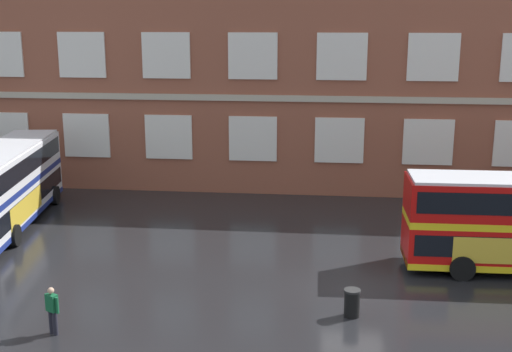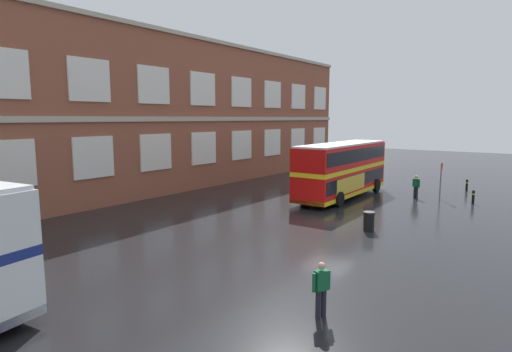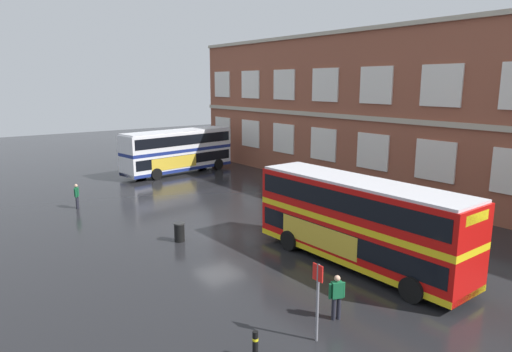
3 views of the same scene
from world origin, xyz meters
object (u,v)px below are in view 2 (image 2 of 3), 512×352
Objects in this scene: double_decker_middle at (342,169)px; safety_bollard_east at (467,185)px; waiting_passenger at (416,186)px; safety_bollard_west at (473,197)px; second_passenger at (321,287)px; bus_stand_flag at (441,177)px; station_litter_bin at (369,221)px.

double_decker_middle is 11.61× the size of safety_bollard_east.
waiting_passenger is 3.85m from safety_bollard_west.
double_decker_middle is at bearing 23.01° from second_passenger.
bus_stand_flag is at bearing 80.25° from safety_bollard_west.
double_decker_middle is 5.58m from waiting_passenger.
safety_bollard_west is (-0.39, -2.26, -1.14)m from bus_stand_flag.
waiting_passenger is 1.79× the size of safety_bollard_east.
bus_stand_flag is 5.24m from safety_bollard_east.
double_decker_middle is at bearing 33.30° from station_litter_bin.
waiting_passenger is at bearing 3.31° from station_litter_bin.
bus_stand_flag is 11.54m from station_litter_bin.
station_litter_bin is at bearing 13.72° from second_passenger.
waiting_passenger is (2.99, -4.55, -1.22)m from double_decker_middle.
safety_bollard_west and safety_bollard_east have the same top height.
waiting_passenger is at bearing 110.31° from bus_stand_flag.
safety_bollard_west is 5.58m from safety_bollard_east.
safety_bollard_east is (5.03, -0.92, -1.14)m from bus_stand_flag.
safety_bollard_east is at bearing -10.40° from bus_stand_flag.
safety_bollard_east is at bearing 1.34° from second_passenger.
bus_stand_flag is at bearing -59.72° from double_decker_middle.
bus_stand_flag is 2.62× the size of station_litter_bin.
second_passenger reaches higher than station_litter_bin.
safety_bollard_west is (11.06, -3.19, -0.03)m from station_litter_bin.
waiting_passenger is 1.65× the size of station_litter_bin.
second_passenger is at bearing -175.91° from bus_stand_flag.
bus_stand_flag reaches higher than safety_bollard_west.
double_decker_middle is 4.09× the size of bus_stand_flag.
safety_bollard_east is at bearing -39.29° from double_decker_middle.
second_passenger is 21.21m from safety_bollard_west.
second_passenger is at bearing -156.99° from double_decker_middle.
safety_bollard_east is (16.48, -1.85, -0.03)m from station_litter_bin.
second_passenger is at bearing -171.60° from waiting_passenger.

